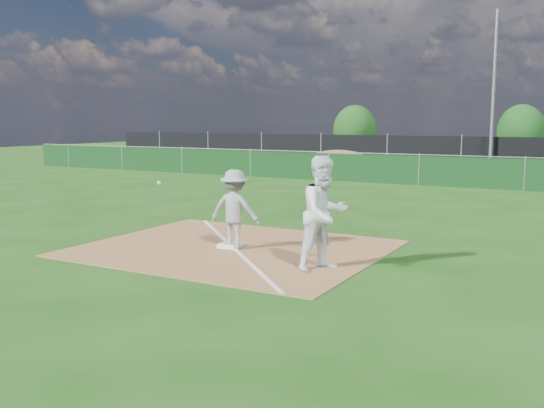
{
  "coord_description": "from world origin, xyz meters",
  "views": [
    {
      "loc": [
        6.67,
        -9.39,
        2.66
      ],
      "look_at": [
        0.92,
        1.0,
        1.0
      ],
      "focal_mm": 40.0,
      "sensor_mm": 36.0,
      "label": 1
    }
  ],
  "objects_px": {
    "play_at_first": "(235,209)",
    "first_base": "(230,245)",
    "runner": "(324,213)",
    "car_mid": "(428,150)",
    "tree_mid": "(521,131)",
    "light_pole": "(493,92)",
    "tree_left": "(355,130)",
    "car_left": "(356,150)"
  },
  "relations": [
    {
      "from": "play_at_first",
      "to": "first_base",
      "type": "bearing_deg",
      "value": 166.95
    },
    {
      "from": "runner",
      "to": "car_mid",
      "type": "height_order",
      "value": "runner"
    },
    {
      "from": "runner",
      "to": "tree_mid",
      "type": "height_order",
      "value": "tree_mid"
    },
    {
      "from": "play_at_first",
      "to": "tree_mid",
      "type": "relative_size",
      "value": 0.64
    },
    {
      "from": "car_mid",
      "to": "tree_mid",
      "type": "xyz_separation_m",
      "value": [
        4.5,
        6.34,
        1.09
      ]
    },
    {
      "from": "light_pole",
      "to": "tree_mid",
      "type": "distance_m",
      "value": 11.42
    },
    {
      "from": "first_base",
      "to": "play_at_first",
      "type": "xyz_separation_m",
      "value": [
        0.15,
        -0.04,
        0.77
      ]
    },
    {
      "from": "tree_left",
      "to": "tree_mid",
      "type": "bearing_deg",
      "value": 8.36
    },
    {
      "from": "car_left",
      "to": "tree_left",
      "type": "height_order",
      "value": "tree_left"
    },
    {
      "from": "light_pole",
      "to": "first_base",
      "type": "height_order",
      "value": "light_pole"
    },
    {
      "from": "car_left",
      "to": "tree_mid",
      "type": "height_order",
      "value": "tree_mid"
    },
    {
      "from": "play_at_first",
      "to": "runner",
      "type": "height_order",
      "value": "runner"
    },
    {
      "from": "play_at_first",
      "to": "tree_left",
      "type": "distance_m",
      "value": 32.77
    },
    {
      "from": "first_base",
      "to": "tree_left",
      "type": "bearing_deg",
      "value": 106.79
    },
    {
      "from": "light_pole",
      "to": "play_at_first",
      "type": "bearing_deg",
      "value": -93.79
    },
    {
      "from": "tree_mid",
      "to": "tree_left",
      "type": "bearing_deg",
      "value": -171.64
    },
    {
      "from": "tree_left",
      "to": "runner",
      "type": "bearing_deg",
      "value": -69.6
    },
    {
      "from": "car_mid",
      "to": "play_at_first",
      "type": "bearing_deg",
      "value": -163.44
    },
    {
      "from": "car_mid",
      "to": "tree_left",
      "type": "height_order",
      "value": "tree_left"
    },
    {
      "from": "car_left",
      "to": "runner",
      "type": "bearing_deg",
      "value": -145.22
    },
    {
      "from": "play_at_first",
      "to": "light_pole",
      "type": "bearing_deg",
      "value": 86.21
    },
    {
      "from": "light_pole",
      "to": "car_mid",
      "type": "height_order",
      "value": "light_pole"
    },
    {
      "from": "play_at_first",
      "to": "runner",
      "type": "xyz_separation_m",
      "value": [
        2.32,
        -0.7,
        0.18
      ]
    },
    {
      "from": "light_pole",
      "to": "tree_left",
      "type": "height_order",
      "value": "light_pole"
    },
    {
      "from": "light_pole",
      "to": "tree_left",
      "type": "xyz_separation_m",
      "value": [
        -11.03,
        9.59,
        -2.09
      ]
    },
    {
      "from": "car_left",
      "to": "tree_left",
      "type": "xyz_separation_m",
      "value": [
        -2.03,
        4.91,
        1.18
      ]
    },
    {
      "from": "car_left",
      "to": "tree_mid",
      "type": "distance_m",
      "value": 11.25
    },
    {
      "from": "light_pole",
      "to": "car_left",
      "type": "xyz_separation_m",
      "value": [
        -9.01,
        4.68,
        -3.26
      ]
    },
    {
      "from": "light_pole",
      "to": "first_base",
      "type": "relative_size",
      "value": 19.73
    },
    {
      "from": "light_pole",
      "to": "car_left",
      "type": "bearing_deg",
      "value": 152.53
    },
    {
      "from": "first_base",
      "to": "light_pole",
      "type": "bearing_deg",
      "value": 85.8
    },
    {
      "from": "light_pole",
      "to": "tree_mid",
      "type": "xyz_separation_m",
      "value": [
        0.07,
        11.22,
        -2.11
      ]
    },
    {
      "from": "car_left",
      "to": "tree_mid",
      "type": "bearing_deg",
      "value": -39.49
    },
    {
      "from": "car_left",
      "to": "tree_left",
      "type": "distance_m",
      "value": 5.44
    },
    {
      "from": "first_base",
      "to": "runner",
      "type": "bearing_deg",
      "value": -16.63
    },
    {
      "from": "runner",
      "to": "light_pole",
      "type": "bearing_deg",
      "value": 29.45
    },
    {
      "from": "play_at_first",
      "to": "runner",
      "type": "relative_size",
      "value": 1.14
    },
    {
      "from": "tree_left",
      "to": "tree_mid",
      "type": "relative_size",
      "value": 1.01
    },
    {
      "from": "light_pole",
      "to": "first_base",
      "type": "xyz_separation_m",
      "value": [
        -1.59,
        -21.69,
        -3.94
      ]
    },
    {
      "from": "tree_left",
      "to": "light_pole",
      "type": "bearing_deg",
      "value": -41.0
    },
    {
      "from": "runner",
      "to": "tree_left",
      "type": "xyz_separation_m",
      "value": [
        -11.91,
        32.02,
        0.89
      ]
    },
    {
      "from": "first_base",
      "to": "runner",
      "type": "height_order",
      "value": "runner"
    }
  ]
}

